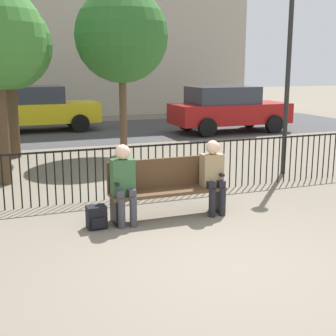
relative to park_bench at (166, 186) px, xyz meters
The scene contains 12 objects.
ground_plane 2.10m from the park_bench, 90.00° to the right, with size 80.00×80.00×0.00m, color #706656.
park_bench is the anchor object (origin of this frame).
seated_person_0 0.76m from the park_bench, 169.93° to the right, with size 0.34×0.39×1.22m.
seated_person_1 0.78m from the park_bench, ahead, with size 0.34×0.39×1.19m.
backpack 1.22m from the park_bench, behind, with size 0.28×0.27×0.34m.
fence_railing 1.23m from the park_bench, 90.76° to the left, with size 9.01×0.03×0.95m.
tree_0 6.67m from the park_bench, 108.32° to the left, with size 2.20×2.20×3.94m.
tree_3 6.13m from the park_bench, 81.30° to the left, with size 2.44×2.44×4.33m.
lamp_post 4.52m from the park_bench, 28.10° to the left, with size 0.28×0.28×4.20m.
street_surface 9.97m from the park_bench, 90.00° to the left, with size 24.00×6.00×0.01m.
parked_car_1 9.81m from the park_bench, 56.35° to the left, with size 4.20×1.94×1.62m.
parked_car_2 10.86m from the park_bench, 94.81° to the left, with size 4.20×1.94×1.62m.
Camera 1 is at (-2.52, -4.63, 2.36)m, focal length 50.00 mm.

